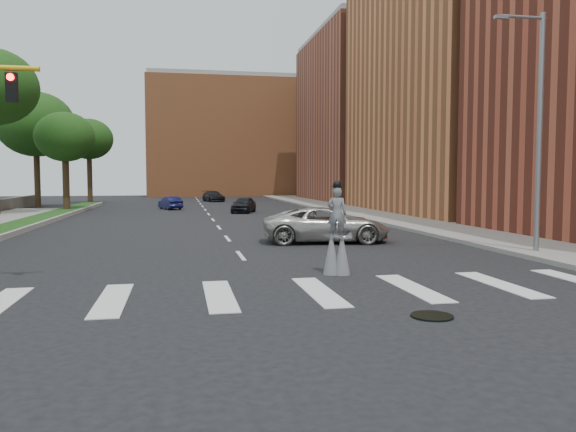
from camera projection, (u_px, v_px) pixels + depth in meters
The scene contains 17 objects.
ground_plane at pixel (277, 302), 13.29m from camera, with size 160.00×160.00×0.00m, color black.
grass_median at pixel (8, 229), 30.70m from camera, with size 2.00×60.00×0.25m, color #163E11.
median_curb at pixel (28, 228), 30.90m from camera, with size 0.20×60.00×0.28m, color #969691.
sidewalk_right at pixel (389, 217), 40.14m from camera, with size 5.00×90.00×0.18m, color gray.
manhole at pixel (432, 316), 11.90m from camera, with size 0.90×0.90×0.04m, color black.
building_mid at pixel (479, 67), 46.00m from camera, with size 16.00×22.00×24.00m, color #CB713F.
building_far at pixel (377, 120), 69.65m from camera, with size 16.00×22.00×20.00m, color #A2523B.
building_backdrop at pixel (231, 139), 90.20m from camera, with size 26.00×14.00×18.00m, color #CB713F.
streetlight at pixel (537, 125), 20.89m from camera, with size 2.05×0.20×9.00m.
stilt_performer at pixel (337, 239), 17.01m from camera, with size 0.82×0.63×2.86m.
suv_crossing at pixel (326, 225), 25.46m from camera, with size 2.65×5.74×1.60m, color #BCB9B1.
car_near at pixel (244, 205), 46.60m from camera, with size 1.57×3.91×1.33m, color black.
car_mid at pixel (170, 203), 51.34m from camera, with size 1.24×3.56×1.17m, color #15184C.
car_far at pixel (213, 196), 67.50m from camera, with size 1.80×4.44×1.29m, color black.
tree_5 at pixel (36, 124), 53.11m from camera, with size 7.23×7.23×11.02m.
tree_6 at pixel (65, 138), 47.14m from camera, with size 4.90×4.90×8.41m.
tree_7 at pixel (89, 140), 62.38m from camera, with size 5.30×5.30×9.43m.
Camera 1 is at (-2.22, -12.93, 2.97)m, focal length 35.00 mm.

